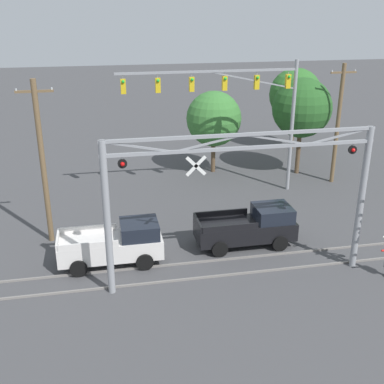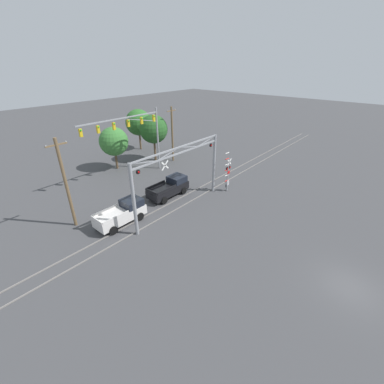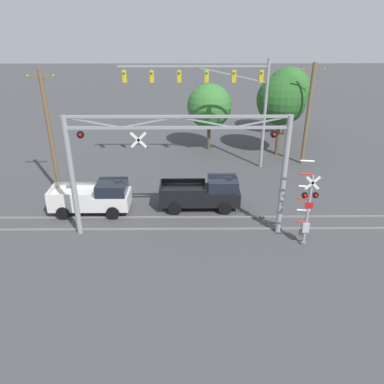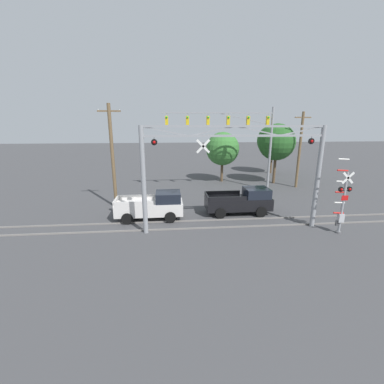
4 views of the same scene
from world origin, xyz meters
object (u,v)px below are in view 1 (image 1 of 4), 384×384
traffic_signal_span (246,100)px  pickup_truck_following (116,244)px  background_tree_beyond_span (214,119)px  background_tree_far_right_verge (302,108)px  crossing_gantry (241,190)px  background_tree_far_left_verge (295,95)px  pickup_truck_lead (250,227)px  utility_pole_right (338,123)px  utility_pole_left (43,162)px

traffic_signal_span → pickup_truck_following: (-8.76, -7.78, -5.19)m
pickup_truck_following → background_tree_beyond_span: (7.86, 12.40, 3.01)m
traffic_signal_span → background_tree_far_right_verge: (5.18, 3.05, -1.31)m
crossing_gantry → traffic_signal_span: bearing=72.1°
pickup_truck_following → background_tree_far_left_verge: background_tree_far_left_verge is taller
background_tree_far_right_verge → pickup_truck_lead: bearing=-124.2°
crossing_gantry → utility_pole_right: utility_pole_right is taller
utility_pole_right → pickup_truck_following: bearing=-151.3°
utility_pole_right → background_tree_far_left_verge: bearing=87.2°
traffic_signal_span → utility_pole_right: bearing=6.6°
background_tree_far_right_verge → utility_pole_left: bearing=-155.8°
traffic_signal_span → background_tree_far_right_verge: size_ratio=1.62×
utility_pole_right → utility_pole_left: bearing=-163.8°
traffic_signal_span → pickup_truck_lead: size_ratio=2.22×
pickup_truck_lead → pickup_truck_following: size_ratio=1.03×
pickup_truck_lead → utility_pole_right: (8.69, 8.03, 3.24)m
traffic_signal_span → pickup_truck_lead: bearing=-104.0°
background_tree_beyond_span → background_tree_far_left_verge: size_ratio=0.88×
pickup_truck_lead → utility_pole_left: 11.10m
background_tree_far_left_verge → pickup_truck_lead: bearing=-118.8°
crossing_gantry → background_tree_far_left_verge: size_ratio=1.71×
background_tree_far_right_verge → background_tree_far_left_verge: bearing=71.2°
utility_pole_right → background_tree_beyond_span: utility_pole_right is taller
utility_pole_left → utility_pole_right: bearing=16.2°
utility_pole_right → background_tree_beyond_span: size_ratio=1.36×
utility_pole_right → pickup_truck_lead: bearing=-137.3°
pickup_truck_lead → background_tree_far_left_verge: bearing=61.2°
pickup_truck_lead → background_tree_far_right_verge: (6.98, 10.28, 3.88)m
utility_pole_right → background_tree_far_right_verge: (-1.71, 2.25, 0.64)m
background_tree_beyond_span → background_tree_far_right_verge: 6.33m
crossing_gantry → utility_pole_left: utility_pole_left is taller
pickup_truck_lead → background_tree_far_left_verge: size_ratio=0.74×
traffic_signal_span → background_tree_beyond_span: bearing=101.0°
pickup_truck_following → background_tree_far_right_verge: 18.07m
utility_pole_left → background_tree_far_right_verge: bearing=24.2°
pickup_truck_lead → background_tree_far_right_verge: bearing=55.8°
pickup_truck_lead → pickup_truck_following: bearing=-175.5°
crossing_gantry → background_tree_far_right_verge: (8.53, 13.43, 0.51)m
background_tree_beyond_span → pickup_truck_following: bearing=-122.4°
pickup_truck_lead → utility_pole_right: size_ratio=0.62×
background_tree_far_right_verge → utility_pole_right: bearing=-52.9°
crossing_gantry → background_tree_beyond_span: (2.45, 15.00, -0.36)m
pickup_truck_following → background_tree_far_left_verge: 23.75m
crossing_gantry → background_tree_far_left_verge: 22.41m
utility_pole_left → background_tree_beyond_span: bearing=39.9°
utility_pole_left → crossing_gantry: bearing=-33.0°
traffic_signal_span → utility_pole_right: traffic_signal_span is taller
background_tree_far_left_verge → background_tree_beyond_span: bearing=-150.2°
utility_pole_right → background_tree_far_right_verge: bearing=127.1°
crossing_gantry → utility_pole_right: bearing=47.5°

